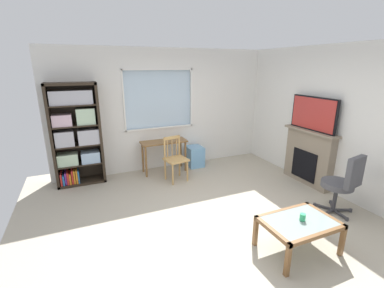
% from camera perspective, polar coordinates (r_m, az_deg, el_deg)
% --- Properties ---
extents(ground, '(5.82, 6.01, 0.02)m').
position_cam_1_polar(ground, '(4.27, 5.00, -15.90)').
color(ground, '#B2A893').
extents(wall_back_with_window, '(4.82, 0.15, 2.64)m').
position_cam_1_polar(wall_back_with_window, '(6.00, -5.99, 6.99)').
color(wall_back_with_window, silver).
rests_on(wall_back_with_window, ground).
extents(wall_right, '(0.12, 5.21, 2.64)m').
position_cam_1_polar(wall_right, '(5.35, 29.46, 4.13)').
color(wall_right, silver).
rests_on(wall_right, ground).
extents(bookshelf, '(0.90, 0.38, 1.98)m').
position_cam_1_polar(bookshelf, '(5.55, -23.69, 2.17)').
color(bookshelf, '#2D2319').
rests_on(bookshelf, ground).
extents(desk_under_window, '(0.99, 0.39, 0.70)m').
position_cam_1_polar(desk_under_window, '(5.80, -6.06, -0.53)').
color(desk_under_window, brown).
rests_on(desk_under_window, ground).
extents(wooden_chair, '(0.48, 0.46, 0.90)m').
position_cam_1_polar(wooden_chair, '(5.39, -3.64, -3.10)').
color(wooden_chair, tan).
rests_on(wooden_chair, ground).
extents(plastic_drawer_unit, '(0.35, 0.40, 0.47)m').
position_cam_1_polar(plastic_drawer_unit, '(6.20, 0.60, -2.66)').
color(plastic_drawer_unit, '#72ADDB').
rests_on(plastic_drawer_unit, ground).
extents(fireplace, '(0.26, 1.15, 1.09)m').
position_cam_1_polar(fireplace, '(5.71, 23.77, -2.52)').
color(fireplace, gray).
rests_on(fireplace, ground).
extents(tv, '(0.06, 1.02, 0.64)m').
position_cam_1_polar(tv, '(5.50, 24.67, 5.95)').
color(tv, black).
rests_on(tv, fireplace).
extents(office_chair, '(0.58, 0.57, 1.00)m').
position_cam_1_polar(office_chair, '(4.73, 29.83, -7.09)').
color(office_chair, '#4C4C51').
rests_on(office_chair, ground).
extents(coffee_table, '(0.91, 0.64, 0.43)m').
position_cam_1_polar(coffee_table, '(3.70, 22.05, -15.85)').
color(coffee_table, '#8C9E99').
rests_on(coffee_table, ground).
extents(sippy_cup, '(0.07, 0.07, 0.09)m').
position_cam_1_polar(sippy_cup, '(3.67, 22.71, -14.32)').
color(sippy_cup, '#33B770').
rests_on(sippy_cup, coffee_table).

